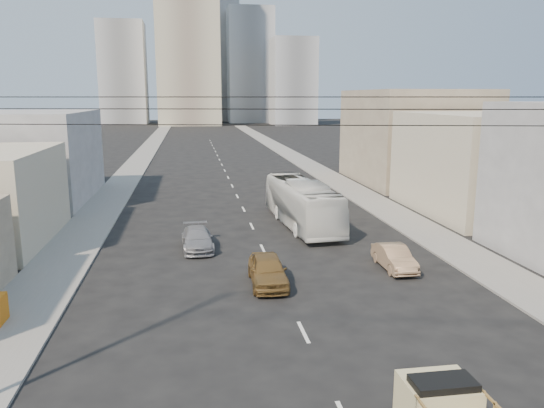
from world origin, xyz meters
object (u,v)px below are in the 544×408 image
object	(u,v)px
city_bus	(302,203)
sedan_grey	(197,239)
sedan_brown	(268,270)
sedan_tan	(394,257)

from	to	relation	value
city_bus	sedan_grey	size ratio (longest dim) A/B	2.66
sedan_brown	sedan_tan	bearing A→B (deg)	12.59
sedan_tan	sedan_brown	bearing A→B (deg)	-168.48
sedan_brown	sedan_grey	distance (m)	7.74
sedan_brown	sedan_tan	xyz separation A→B (m)	(7.23, 1.41, -0.10)
sedan_tan	sedan_grey	xyz separation A→B (m)	(-10.63, 5.54, 0.00)
city_bus	sedan_grey	xyz separation A→B (m)	(-7.68, -5.02, -1.01)
city_bus	sedan_grey	distance (m)	9.23
city_bus	sedan_brown	world-z (taller)	city_bus
city_bus	sedan_brown	xyz separation A→B (m)	(-4.28, -11.97, -0.91)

